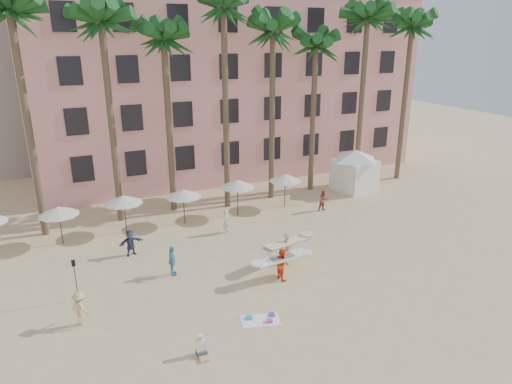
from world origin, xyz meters
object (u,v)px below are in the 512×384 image
at_px(pink_hotel, 223,85).
at_px(cabana, 355,166).
at_px(carrier_yellow, 288,246).
at_px(carrier_white, 282,263).

height_order(pink_hotel, cabana, pink_hotel).
bearing_deg(carrier_yellow, carrier_white, -126.65).
xyz_separation_m(pink_hotel, carrier_yellow, (-4.12, -21.65, -6.98)).
bearing_deg(carrier_white, pink_hotel, 77.18).
distance_m(pink_hotel, carrier_white, 24.82).
bearing_deg(carrier_white, cabana, 41.24).
height_order(carrier_yellow, carrier_white, carrier_yellow).
relative_size(pink_hotel, carrier_white, 11.87).
bearing_deg(cabana, pink_hotel, 121.08).
xyz_separation_m(carrier_yellow, carrier_white, (-1.16, -1.55, -0.08)).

